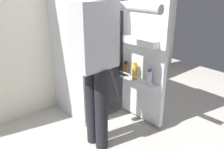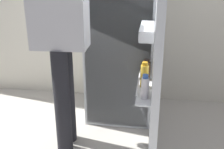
# 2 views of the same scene
# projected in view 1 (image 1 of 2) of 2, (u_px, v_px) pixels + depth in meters

# --- Properties ---
(ground_plane) EXTENTS (5.14, 5.14, 0.00)m
(ground_plane) POSITION_uv_depth(u_px,v_px,m) (119.00, 127.00, 2.66)
(ground_plane) COLOR #B7B2A8
(kitchen_wall) EXTENTS (4.40, 0.10, 2.61)m
(kitchen_wall) POSITION_uv_depth(u_px,v_px,m) (67.00, 1.00, 2.86)
(kitchen_wall) COLOR silver
(kitchen_wall) RESTS_ON ground_plane
(refrigerator) EXTENTS (0.64, 1.23, 1.68)m
(refrigerator) POSITION_uv_depth(u_px,v_px,m) (91.00, 45.00, 2.74)
(refrigerator) COLOR silver
(refrigerator) RESTS_ON ground_plane
(person) EXTENTS (0.53, 0.68, 1.63)m
(person) POSITION_uv_depth(u_px,v_px,m) (96.00, 50.00, 2.05)
(person) COLOR black
(person) RESTS_ON ground_plane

